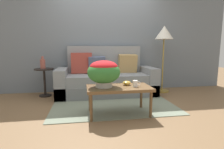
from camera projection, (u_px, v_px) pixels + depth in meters
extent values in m
plane|color=brown|center=(113.00, 103.00, 3.40)|extent=(14.00, 14.00, 0.00)
cube|color=slate|center=(105.00, 37.00, 4.37)|extent=(6.40, 0.12, 2.66)
cube|color=gray|center=(111.00, 101.00, 3.57)|extent=(2.24, 1.94, 0.01)
cube|color=slate|center=(107.00, 89.00, 4.03)|extent=(2.20, 0.85, 0.26)
cube|color=gray|center=(107.00, 79.00, 3.97)|extent=(1.74, 0.77, 0.22)
cube|color=gray|center=(105.00, 64.00, 4.29)|extent=(1.74, 0.15, 0.87)
cube|color=gray|center=(62.00, 83.00, 3.84)|extent=(0.23, 0.85, 0.62)
cube|color=gray|center=(148.00, 80.00, 4.16)|extent=(0.23, 0.85, 0.62)
cube|color=#4C5670|center=(97.00, 65.00, 4.10)|extent=(0.39, 0.23, 0.40)
cube|color=#93382D|center=(82.00, 63.00, 4.05)|extent=(0.47, 0.20, 0.48)
cube|color=tan|center=(128.00, 64.00, 4.21)|extent=(0.43, 0.23, 0.45)
cylinder|color=brown|center=(91.00, 108.00, 2.54)|extent=(0.04, 0.04, 0.41)
cylinder|color=brown|center=(151.00, 105.00, 2.68)|extent=(0.04, 0.04, 0.41)
cylinder|color=brown|center=(90.00, 99.00, 2.98)|extent=(0.04, 0.04, 0.41)
cylinder|color=brown|center=(141.00, 97.00, 3.12)|extent=(0.04, 0.04, 0.41)
cube|color=brown|center=(119.00, 88.00, 2.80)|extent=(1.01, 0.56, 0.05)
cylinder|color=black|center=(45.00, 95.00, 3.93)|extent=(0.26, 0.26, 0.03)
cylinder|color=black|center=(45.00, 83.00, 3.89)|extent=(0.05, 0.05, 0.56)
cylinder|color=black|center=(44.00, 69.00, 3.84)|extent=(0.41, 0.41, 0.03)
cylinder|color=olive|center=(162.00, 91.00, 4.35)|extent=(0.33, 0.33, 0.03)
cylinder|color=olive|center=(163.00, 65.00, 4.26)|extent=(0.03, 0.03, 1.24)
cone|color=beige|center=(164.00, 32.00, 4.14)|extent=(0.43, 0.43, 0.31)
cylinder|color=#B7B2A8|center=(104.00, 83.00, 2.75)|extent=(0.26, 0.26, 0.12)
ellipsoid|color=#337533|center=(104.00, 72.00, 2.72)|extent=(0.51, 0.51, 0.35)
ellipsoid|color=red|center=(104.00, 67.00, 2.71)|extent=(0.43, 0.43, 0.19)
cylinder|color=white|center=(135.00, 84.00, 2.77)|extent=(0.08, 0.08, 0.10)
torus|color=white|center=(138.00, 83.00, 2.78)|extent=(0.07, 0.01, 0.07)
cylinder|color=gold|center=(127.00, 84.00, 2.91)|extent=(0.05, 0.05, 0.02)
ellipsoid|color=gold|center=(127.00, 83.00, 2.90)|extent=(0.14, 0.14, 0.06)
cylinder|color=#934C42|center=(43.00, 64.00, 3.82)|extent=(0.11, 0.11, 0.20)
cylinder|color=#934C42|center=(42.00, 58.00, 3.80)|extent=(0.05, 0.05, 0.07)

